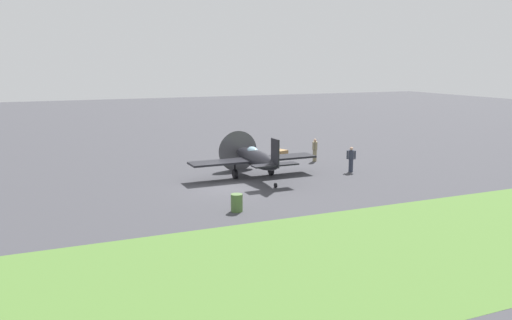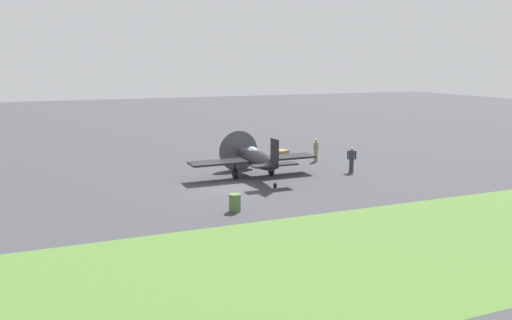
# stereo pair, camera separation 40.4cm
# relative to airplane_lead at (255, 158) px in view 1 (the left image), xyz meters

# --- Properties ---
(ground_plane) EXTENTS (160.00, 160.00, 0.00)m
(ground_plane) POSITION_rel_airplane_lead_xyz_m (-2.45, -1.59, -1.29)
(ground_plane) COLOR #38383D
(grass_verge) EXTENTS (120.00, 11.00, 0.01)m
(grass_verge) POSITION_rel_airplane_lead_xyz_m (-2.45, -14.31, -1.29)
(grass_verge) COLOR #476B2D
(grass_verge) RESTS_ON ground
(airplane_lead) EXTENTS (8.59, 6.83, 3.08)m
(airplane_lead) POSITION_rel_airplane_lead_xyz_m (0.00, 0.00, 0.00)
(airplane_lead) COLOR black
(airplane_lead) RESTS_ON ground
(ground_crew_chief) EXTENTS (0.53, 0.42, 1.73)m
(ground_crew_chief) POSITION_rel_airplane_lead_xyz_m (6.39, 3.41, -0.38)
(ground_crew_chief) COLOR #847A5B
(ground_crew_chief) RESTS_ON ground
(ground_crew_mechanic) EXTENTS (0.57, 0.38, 1.73)m
(ground_crew_mechanic) POSITION_rel_airplane_lead_xyz_m (6.74, -0.94, -0.38)
(ground_crew_mechanic) COLOR #2D3342
(ground_crew_mechanic) RESTS_ON ground
(fuel_drum) EXTENTS (0.60, 0.60, 0.90)m
(fuel_drum) POSITION_rel_airplane_lead_xyz_m (-3.92, -6.75, -0.84)
(fuel_drum) COLOR #476633
(fuel_drum) RESTS_ON ground
(supply_crate) EXTENTS (1.17, 1.17, 0.64)m
(supply_crate) POSITION_rel_airplane_lead_xyz_m (4.59, 5.67, -0.97)
(supply_crate) COLOR olive
(supply_crate) RESTS_ON ground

